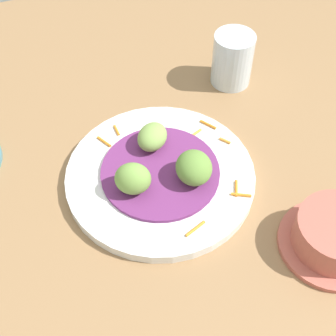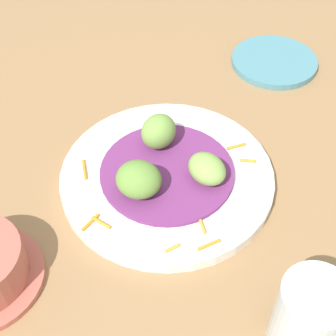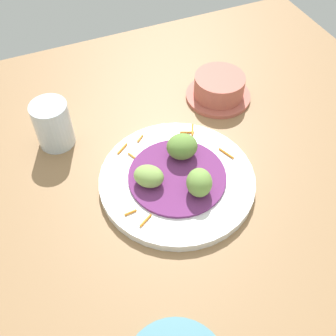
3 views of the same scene
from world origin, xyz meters
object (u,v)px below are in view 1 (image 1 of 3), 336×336
object	(u,v)px
guac_scoop_center	(152,137)
main_plate	(160,176)
water_glass	(232,59)
guac_scoop_left	(194,168)
guac_scoop_right	(133,179)
terracotta_bowl	(334,236)

from	to	relation	value
guac_scoop_center	main_plate	bearing A→B (deg)	-95.04
guac_scoop_center	water_glass	distance (cm)	21.64
main_plate	guac_scoop_left	bearing A→B (deg)	-35.04
water_glass	guac_scoop_right	bearing A→B (deg)	-140.12
main_plate	guac_scoop_right	world-z (taller)	guac_scoop_right
guac_scoop_left	water_glass	xyz separation A→B (cm)	(14.32, 19.86, 0.20)
main_plate	guac_scoop_right	xyz separation A→B (cm)	(-4.49, -2.09, 3.67)
guac_scoop_right	terracotta_bowl	distance (cm)	27.32
main_plate	guac_scoop_right	bearing A→B (deg)	-155.04
main_plate	water_glass	size ratio (longest dim) A/B	2.99
water_glass	main_plate	bearing A→B (deg)	-137.20
guac_scoop_right	water_glass	distance (cm)	29.79
main_plate	water_glass	bearing A→B (deg)	42.80
main_plate	guac_scoop_center	world-z (taller)	guac_scoop_center
guac_scoop_right	main_plate	bearing A→B (deg)	24.96
guac_scoop_center	guac_scoop_left	bearing A→B (deg)	-65.04
guac_scoop_left	guac_scoop_right	bearing A→B (deg)	174.96
water_glass	guac_scoop_center	bearing A→B (deg)	-146.03
guac_scoop_center	guac_scoop_right	bearing A→B (deg)	-125.04
main_plate	terracotta_bowl	xyz separation A→B (cm)	(17.88, -17.65, 1.65)
guac_scoop_right	terracotta_bowl	xyz separation A→B (cm)	(22.37, -15.56, -2.02)
guac_scoop_left	guac_scoop_right	world-z (taller)	guac_scoop_right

